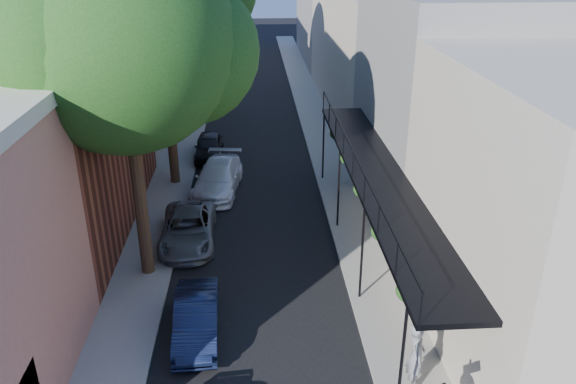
{
  "coord_description": "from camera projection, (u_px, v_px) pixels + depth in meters",
  "views": [
    {
      "loc": [
        0.01,
        -7.05,
        10.7
      ],
      "look_at": [
        1.13,
        10.46,
        2.8
      ],
      "focal_mm": 35.0,
      "sensor_mm": 36.0,
      "label": 1
    }
  ],
  "objects": [
    {
      "name": "sidewalk_left",
      "position": [
        194.0,
        112.0,
        37.85
      ],
      "size": [
        2.0,
        64.0,
        0.12
      ],
      "primitive_type": "cube",
      "color": "gray",
      "rests_on": "ground"
    },
    {
      "name": "parked_car_e",
      "position": [
        209.0,
        147.0,
        29.93
      ],
      "size": [
        1.5,
        3.68,
        1.25
      ],
      "primitive_type": "imported",
      "rotation": [
        0.0,
        0.0,
        0.01
      ],
      "color": "black",
      "rests_on": "ground"
    },
    {
      "name": "sidewalk_right",
      "position": [
        312.0,
        110.0,
        38.32
      ],
      "size": [
        2.0,
        64.0,
        0.12
      ],
      "primitive_type": "cube",
      "color": "gray",
      "rests_on": "ground"
    },
    {
      "name": "pedestrian",
      "position": [
        416.0,
        356.0,
        14.19
      ],
      "size": [
        0.58,
        0.78,
        1.95
      ],
      "primitive_type": "imported",
      "rotation": [
        0.0,
        0.0,
        1.41
      ],
      "color": "slate",
      "rests_on": "sidewalk_right"
    },
    {
      "name": "oak_mid",
      "position": [
        172.0,
        32.0,
        24.3
      ],
      "size": [
        6.6,
        6.0,
        10.2
      ],
      "color": "#382316",
      "rests_on": "ground"
    },
    {
      "name": "parked_car_c",
      "position": [
        188.0,
        229.0,
        21.46
      ],
      "size": [
        2.12,
        4.4,
        1.21
      ],
      "primitive_type": "imported",
      "rotation": [
        0.0,
        0.0,
        0.03
      ],
      "color": "slate",
      "rests_on": "ground"
    },
    {
      "name": "parked_car_b",
      "position": [
        196.0,
        318.0,
        16.41
      ],
      "size": [
        1.4,
        3.63,
        1.18
      ],
      "primitive_type": "imported",
      "rotation": [
        0.0,
        0.0,
        0.04
      ],
      "color": "#111A37",
      "rests_on": "ground"
    },
    {
      "name": "parked_car_d",
      "position": [
        218.0,
        178.0,
        25.87
      ],
      "size": [
        2.48,
        4.89,
        1.36
      ],
      "primitive_type": "imported",
      "rotation": [
        0.0,
        0.0,
        -0.12
      ],
      "color": "white",
      "rests_on": "ground"
    },
    {
      "name": "road_surface",
      "position": [
        253.0,
        112.0,
        38.11
      ],
      "size": [
        6.0,
        64.0,
        0.01
      ],
      "primitive_type": "cube",
      "color": "black",
      "rests_on": "ground"
    },
    {
      "name": "oak_near",
      "position": [
        138.0,
        44.0,
        16.72
      ],
      "size": [
        7.48,
        6.8,
        11.42
      ],
      "color": "#382316",
      "rests_on": "ground"
    },
    {
      "name": "buildings_right",
      "position": [
        390.0,
        46.0,
        36.35
      ],
      "size": [
        9.8,
        55.0,
        10.0
      ],
      "color": "#BAAE9A",
      "rests_on": "ground"
    },
    {
      "name": "buildings_left",
      "position": [
        100.0,
        43.0,
        34.42
      ],
      "size": [
        10.1,
        59.1,
        12.0
      ],
      "color": "tan",
      "rests_on": "ground"
    }
  ]
}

